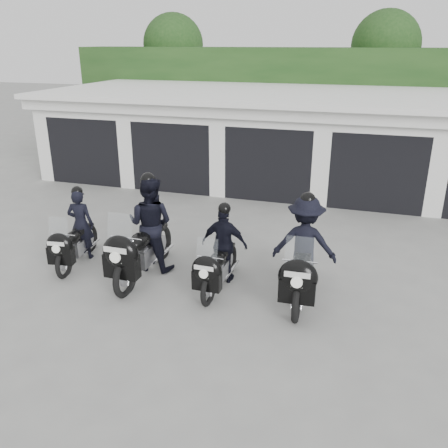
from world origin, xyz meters
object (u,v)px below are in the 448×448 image
(police_bike_a, at_px, (76,234))
(police_bike_b, at_px, (146,232))
(police_bike_d, at_px, (304,252))
(police_bike_c, at_px, (222,251))

(police_bike_a, bearing_deg, police_bike_b, -7.73)
(police_bike_a, xyz_separation_m, police_bike_d, (4.86, 0.10, 0.19))
(police_bike_c, bearing_deg, police_bike_b, 179.51)
(police_bike_b, xyz_separation_m, police_bike_d, (3.20, 0.08, -0.05))
(police_bike_a, relative_size, police_bike_c, 0.99)
(police_bike_a, height_order, police_bike_b, police_bike_b)
(police_bike_a, bearing_deg, police_bike_d, -7.31)
(police_bike_a, relative_size, police_bike_b, 0.79)
(police_bike_b, bearing_deg, police_bike_d, 1.78)
(police_bike_b, relative_size, police_bike_c, 1.26)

